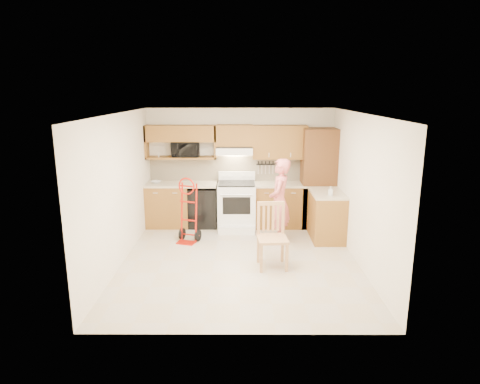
{
  "coord_description": "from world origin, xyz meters",
  "views": [
    {
      "loc": [
        0.02,
        -6.76,
        2.86
      ],
      "look_at": [
        0.0,
        0.5,
        1.1
      ],
      "focal_mm": 31.46,
      "sensor_mm": 36.0,
      "label": 1
    }
  ],
  "objects_px": {
    "microwave": "(186,149)",
    "dining_chair": "(272,236)",
    "range": "(237,202)",
    "person": "(280,201)",
    "hand_truck": "(187,213)"
  },
  "relations": [
    {
      "from": "range",
      "to": "person",
      "type": "xyz_separation_m",
      "value": [
        0.82,
        -0.84,
        0.24
      ]
    },
    {
      "from": "dining_chair",
      "to": "range",
      "type": "bearing_deg",
      "value": 102.13
    },
    {
      "from": "range",
      "to": "dining_chair",
      "type": "relative_size",
      "value": 1.08
    },
    {
      "from": "microwave",
      "to": "range",
      "type": "height_order",
      "value": "microwave"
    },
    {
      "from": "dining_chair",
      "to": "person",
      "type": "bearing_deg",
      "value": 75.19
    },
    {
      "from": "range",
      "to": "person",
      "type": "height_order",
      "value": "person"
    },
    {
      "from": "range",
      "to": "person",
      "type": "distance_m",
      "value": 1.2
    },
    {
      "from": "microwave",
      "to": "person",
      "type": "bearing_deg",
      "value": -33.28
    },
    {
      "from": "microwave",
      "to": "hand_truck",
      "type": "relative_size",
      "value": 0.51
    },
    {
      "from": "microwave",
      "to": "dining_chair",
      "type": "xyz_separation_m",
      "value": [
        1.69,
        -2.34,
        -1.12
      ]
    },
    {
      "from": "person",
      "to": "hand_truck",
      "type": "bearing_deg",
      "value": -76.88
    },
    {
      "from": "person",
      "to": "dining_chair",
      "type": "distance_m",
      "value": 1.24
    },
    {
      "from": "microwave",
      "to": "range",
      "type": "relative_size",
      "value": 0.51
    },
    {
      "from": "person",
      "to": "dining_chair",
      "type": "height_order",
      "value": "person"
    },
    {
      "from": "range",
      "to": "dining_chair",
      "type": "xyz_separation_m",
      "value": [
        0.61,
        -2.03,
        -0.04
      ]
    }
  ]
}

